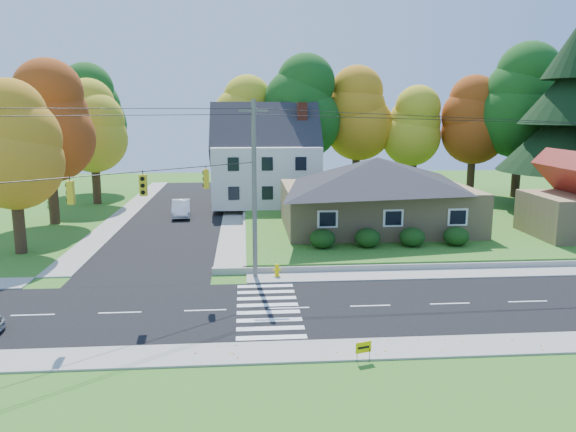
% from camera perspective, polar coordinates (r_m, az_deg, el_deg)
% --- Properties ---
extents(ground, '(120.00, 120.00, 0.00)m').
position_cam_1_polar(ground, '(27.46, 0.07, -9.37)').
color(ground, '#3D7923').
extents(road_main, '(90.00, 8.00, 0.02)m').
position_cam_1_polar(road_main, '(27.46, 0.07, -9.35)').
color(road_main, black).
rests_on(road_main, ground).
extents(road_cross, '(8.00, 44.00, 0.02)m').
position_cam_1_polar(road_cross, '(52.89, -10.87, 0.30)').
color(road_cross, black).
rests_on(road_cross, ground).
extents(sidewalk_north, '(90.00, 2.00, 0.08)m').
position_cam_1_polar(sidewalk_north, '(32.18, -0.64, -6.24)').
color(sidewalk_north, '#9C9A90').
rests_on(sidewalk_north, ground).
extents(sidewalk_south, '(90.00, 2.00, 0.08)m').
position_cam_1_polar(sidewalk_south, '(22.83, 1.09, -13.59)').
color(sidewalk_south, '#9C9A90').
rests_on(sidewalk_south, ground).
extents(lawn, '(30.00, 30.00, 0.50)m').
position_cam_1_polar(lawn, '(49.92, 13.14, -0.13)').
color(lawn, '#3D7923').
rests_on(lawn, ground).
extents(ranch_house, '(14.60, 10.60, 5.40)m').
position_cam_1_polar(ranch_house, '(43.34, 8.98, 2.44)').
color(ranch_house, tan).
rests_on(ranch_house, lawn).
extents(colonial_house, '(10.40, 8.40, 9.60)m').
position_cam_1_polar(colonial_house, '(53.96, -2.26, 5.60)').
color(colonial_house, silver).
rests_on(colonial_house, lawn).
extents(hedge_row, '(10.70, 1.70, 1.27)m').
position_cam_1_polar(hedge_row, '(37.69, 10.31, -2.15)').
color(hedge_row, '#163A10').
rests_on(hedge_row, lawn).
extents(traffic_infrastructure, '(38.10, 10.66, 10.00)m').
position_cam_1_polar(traffic_infrastructure, '(27.46, -0.47, 1.74)').
color(traffic_infrastructure, '#666059').
rests_on(traffic_infrastructure, ground).
extents(tree_lot_0, '(6.72, 6.72, 12.51)m').
position_cam_1_polar(tree_lot_0, '(59.71, -4.50, 9.65)').
color(tree_lot_0, '#3F2A19').
rests_on(tree_lot_0, lawn).
extents(tree_lot_1, '(7.84, 7.84, 14.60)m').
position_cam_1_polar(tree_lot_1, '(59.01, 1.42, 10.94)').
color(tree_lot_1, '#3F2A19').
rests_on(tree_lot_1, lawn).
extents(tree_lot_2, '(7.28, 7.28, 13.56)m').
position_cam_1_polar(tree_lot_2, '(60.90, 7.04, 10.24)').
color(tree_lot_2, '#3F2A19').
rests_on(tree_lot_2, lawn).
extents(tree_lot_3, '(6.16, 6.16, 11.47)m').
position_cam_1_polar(tree_lot_3, '(61.44, 12.75, 8.85)').
color(tree_lot_3, '#3F2A19').
rests_on(tree_lot_3, lawn).
extents(tree_lot_4, '(6.72, 6.72, 12.51)m').
position_cam_1_polar(tree_lot_4, '(62.52, 18.38, 9.19)').
color(tree_lot_4, '#3F2A19').
rests_on(tree_lot_4, lawn).
extents(tree_lot_5, '(8.40, 8.40, 15.64)m').
position_cam_1_polar(tree_lot_5, '(62.37, 22.66, 10.72)').
color(tree_lot_5, '#3F2A19').
rests_on(tree_lot_5, lawn).
extents(tree_west_0, '(6.16, 6.16, 11.47)m').
position_cam_1_polar(tree_west_0, '(40.62, -26.25, 6.43)').
color(tree_west_0, '#3F2A19').
rests_on(tree_west_0, ground).
extents(tree_west_1, '(7.28, 7.28, 13.56)m').
position_cam_1_polar(tree_west_1, '(50.30, -23.26, 8.79)').
color(tree_west_1, '#3F2A19').
rests_on(tree_west_1, ground).
extents(tree_west_2, '(6.72, 6.72, 12.51)m').
position_cam_1_polar(tree_west_2, '(59.63, -19.23, 8.61)').
color(tree_west_2, '#3F2A19').
rests_on(tree_west_2, ground).
extents(tree_west_3, '(7.84, 7.84, 14.60)m').
position_cam_1_polar(tree_west_3, '(67.85, -19.25, 9.91)').
color(tree_west_3, '#3F2A19').
rests_on(tree_west_3, ground).
extents(white_car, '(1.99, 4.65, 1.49)m').
position_cam_1_polar(white_car, '(50.88, -10.81, 0.76)').
color(white_car, silver).
rests_on(white_car, road_cross).
extents(fire_hydrant, '(0.45, 0.36, 0.80)m').
position_cam_1_polar(fire_hydrant, '(32.22, -1.13, -5.58)').
color(fire_hydrant, '#E9CB00').
rests_on(fire_hydrant, ground).
extents(yard_sign, '(0.63, 0.21, 0.81)m').
position_cam_1_polar(yard_sign, '(22.01, 7.68, -13.12)').
color(yard_sign, black).
rests_on(yard_sign, ground).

